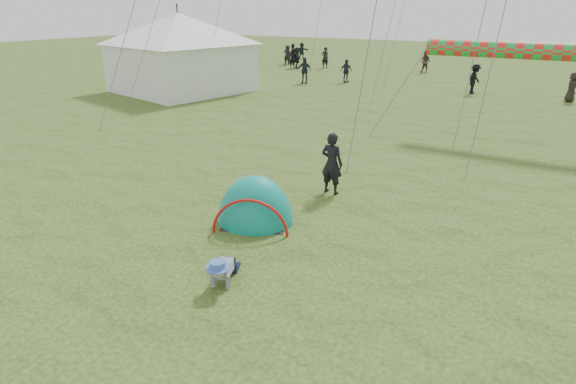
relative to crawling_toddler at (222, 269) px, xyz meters
The scene contains 18 objects.
ground 0.39m from the crawling_toddler, 72.76° to the right, with size 140.00×140.00×0.00m, color #223B0F.
crawling_toddler is the anchor object (origin of this frame).
popup_tent 2.71m from the crawling_toddler, 110.40° to the left, with size 1.85×1.53×2.40m, color #167E6A.
standing_adult 5.21m from the crawling_toddler, 91.41° to the left, with size 0.64×0.42×1.76m, color black.
event_marquee 22.26m from the crawling_toddler, 133.89° to the left, with size 7.25×7.25×4.98m, color white, non-canonical shape.
crowd_person_0 33.47m from the crawling_toddler, 112.22° to the left, with size 0.65×0.42×1.77m, color black.
crowd_person_1 32.64m from the crawling_toddler, 97.62° to the left, with size 0.83×0.65×1.71m, color #41332D.
crowd_person_2 25.62m from the crawling_toddler, 107.89° to the left, with size 0.93×0.39×1.58m, color #212939.
crowd_person_5 41.24m from the crawling_toddler, 116.17° to the left, with size 1.49×0.47×1.60m, color #1C252A.
crowd_person_6 33.01m from the crawling_toddler, 117.05° to the left, with size 0.58×0.38×1.60m, color black.
crowd_person_7 36.33m from the crawling_toddler, 117.84° to the left, with size 0.81×0.63×1.66m, color #403427.
crowd_person_9 24.18m from the crawling_toddler, 88.37° to the left, with size 1.14×0.65×1.76m, color black.
crowd_person_10 24.80m from the crawling_toddler, 76.40° to the left, with size 0.79×0.51×1.62m, color black.
crowd_person_11 33.13m from the crawling_toddler, 116.35° to the left, with size 1.64×0.52×1.76m, color black.
crowd_person_12 35.55m from the crawling_toddler, 118.03° to the left, with size 0.63×0.42×1.74m, color black.
crowd_person_13 38.09m from the crawling_toddler, 117.36° to the left, with size 0.83×0.64×1.70m, color black.
crowd_person_14 24.71m from the crawling_toddler, 114.36° to the left, with size 1.03×0.43×1.76m, color #202735.
rainbow_tube_kite 14.43m from the crawling_toddler, 76.19° to the left, with size 0.64×0.64×6.45m, color red.
Camera 1 is at (4.66, -5.50, 4.90)m, focal length 28.00 mm.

